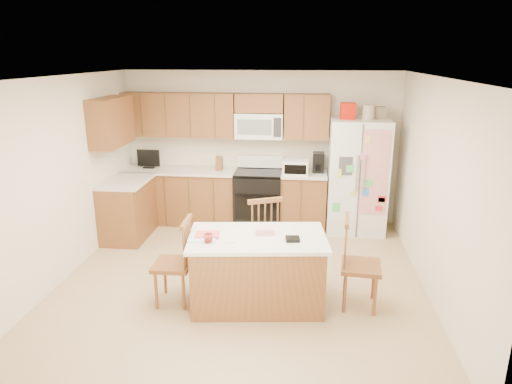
# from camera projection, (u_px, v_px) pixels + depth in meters

# --- Properties ---
(ground) EXTENTS (4.50, 4.50, 0.00)m
(ground) POSITION_uv_depth(u_px,v_px,m) (243.00, 278.00, 5.83)
(ground) COLOR tan
(ground) RESTS_ON ground
(room_shell) EXTENTS (4.60, 4.60, 2.52)m
(room_shell) POSITION_uv_depth(u_px,v_px,m) (242.00, 169.00, 5.42)
(room_shell) COLOR beige
(room_shell) RESTS_ON ground
(cabinetry) EXTENTS (3.36, 1.56, 2.15)m
(cabinetry) POSITION_uv_depth(u_px,v_px,m) (197.00, 172.00, 7.38)
(cabinetry) COLOR #986537
(cabinetry) RESTS_ON ground
(stove) EXTENTS (0.76, 0.65, 1.13)m
(stove) POSITION_uv_depth(u_px,v_px,m) (259.00, 197.00, 7.54)
(stove) COLOR black
(stove) RESTS_ON ground
(refrigerator) EXTENTS (0.90, 0.79, 2.04)m
(refrigerator) POSITION_uv_depth(u_px,v_px,m) (357.00, 175.00, 7.18)
(refrigerator) COLOR white
(refrigerator) RESTS_ON ground
(island) EXTENTS (1.60, 1.05, 0.92)m
(island) POSITION_uv_depth(u_px,v_px,m) (257.00, 270.00, 5.13)
(island) COLOR #986537
(island) RESTS_ON ground
(windsor_chair_left) EXTENTS (0.42, 0.44, 1.01)m
(windsor_chair_left) POSITION_uv_depth(u_px,v_px,m) (175.00, 264.00, 5.15)
(windsor_chair_left) COLOR #986537
(windsor_chair_left) RESTS_ON ground
(windsor_chair_back) EXTENTS (0.60, 0.59, 1.07)m
(windsor_chair_back) POSITION_uv_depth(u_px,v_px,m) (261.00, 237.00, 5.83)
(windsor_chair_back) COLOR #986537
(windsor_chair_back) RESTS_ON ground
(windsor_chair_right) EXTENTS (0.47, 0.49, 1.05)m
(windsor_chair_right) POSITION_uv_depth(u_px,v_px,m) (359.00, 265.00, 5.07)
(windsor_chair_right) COLOR #986537
(windsor_chair_right) RESTS_ON ground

